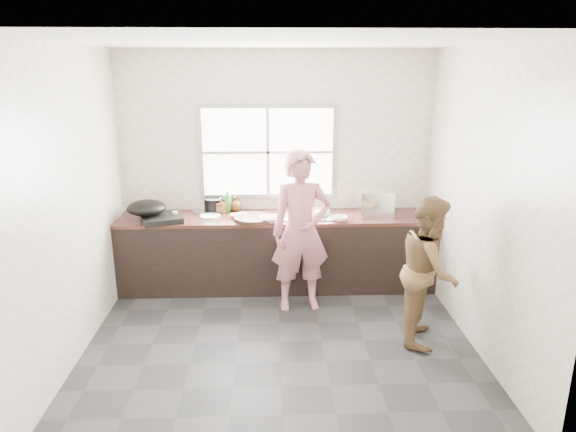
{
  "coord_description": "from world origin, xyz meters",
  "views": [
    {
      "loc": [
        -0.08,
        -4.33,
        2.52
      ],
      "look_at": [
        0.1,
        0.65,
        1.05
      ],
      "focal_mm": 32.0,
      "sensor_mm": 36.0,
      "label": 1
    }
  ],
  "objects_px": {
    "cutting_board": "(253,218)",
    "bottle_brown_tall": "(221,206)",
    "wok": "(147,208)",
    "dish_rack": "(375,203)",
    "plate_food": "(210,216)",
    "pot_lid_right": "(203,211)",
    "burner": "(162,218)",
    "bottle_brown_short": "(236,204)",
    "glass_jar": "(175,215)",
    "woman": "(301,237)",
    "bowl_crabs": "(319,214)",
    "pot_lid_left": "(157,222)",
    "black_pot": "(214,205)",
    "person_side": "(429,270)",
    "bowl_held": "(340,218)",
    "bowl_mince": "(271,219)",
    "bottle_green": "(227,200)"
  },
  "relations": [
    {
      "from": "bowl_mince",
      "to": "wok",
      "type": "distance_m",
      "value": 1.39
    },
    {
      "from": "bowl_mince",
      "to": "glass_jar",
      "type": "height_order",
      "value": "glass_jar"
    },
    {
      "from": "pot_lid_left",
      "to": "pot_lid_right",
      "type": "xyz_separation_m",
      "value": [
        0.45,
        0.43,
        -0.0
      ]
    },
    {
      "from": "bottle_brown_short",
      "to": "glass_jar",
      "type": "xyz_separation_m",
      "value": [
        -0.66,
        -0.3,
        -0.04
      ]
    },
    {
      "from": "cutting_board",
      "to": "bottle_green",
      "type": "bearing_deg",
      "value": 129.34
    },
    {
      "from": "bottle_brown_short",
      "to": "dish_rack",
      "type": "distance_m",
      "value": 1.62
    },
    {
      "from": "glass_jar",
      "to": "bowl_mince",
      "type": "bearing_deg",
      "value": -7.34
    },
    {
      "from": "woman",
      "to": "plate_food",
      "type": "height_order",
      "value": "woman"
    },
    {
      "from": "bottle_brown_tall",
      "to": "wok",
      "type": "distance_m",
      "value": 0.84
    },
    {
      "from": "wok",
      "to": "bottle_brown_short",
      "type": "bearing_deg",
      "value": 18.6
    },
    {
      "from": "black_pot",
      "to": "pot_lid_right",
      "type": "relative_size",
      "value": 0.91
    },
    {
      "from": "glass_jar",
      "to": "bottle_brown_short",
      "type": "bearing_deg",
      "value": 24.53
    },
    {
      "from": "plate_food",
      "to": "black_pot",
      "type": "bearing_deg",
      "value": 84.53
    },
    {
      "from": "pot_lid_left",
      "to": "bowl_mince",
      "type": "bearing_deg",
      "value": -0.63
    },
    {
      "from": "bottle_green",
      "to": "cutting_board",
      "type": "bearing_deg",
      "value": -50.66
    },
    {
      "from": "person_side",
      "to": "dish_rack",
      "type": "height_order",
      "value": "person_side"
    },
    {
      "from": "black_pot",
      "to": "bowl_crabs",
      "type": "bearing_deg",
      "value": -11.18
    },
    {
      "from": "pot_lid_right",
      "to": "burner",
      "type": "bearing_deg",
      "value": -137.74
    },
    {
      "from": "glass_jar",
      "to": "pot_lid_right",
      "type": "height_order",
      "value": "glass_jar"
    },
    {
      "from": "bowl_mince",
      "to": "bowl_crabs",
      "type": "distance_m",
      "value": 0.59
    },
    {
      "from": "bowl_crabs",
      "to": "pot_lid_left",
      "type": "bearing_deg",
      "value": -174.17
    },
    {
      "from": "cutting_board",
      "to": "glass_jar",
      "type": "relative_size",
      "value": 4.95
    },
    {
      "from": "plate_food",
      "to": "wok",
      "type": "height_order",
      "value": "wok"
    },
    {
      "from": "cutting_board",
      "to": "bowl_held",
      "type": "xyz_separation_m",
      "value": [
        0.96,
        -0.06,
        0.01
      ]
    },
    {
      "from": "bottle_brown_short",
      "to": "pot_lid_left",
      "type": "distance_m",
      "value": 0.95
    },
    {
      "from": "cutting_board",
      "to": "black_pot",
      "type": "xyz_separation_m",
      "value": [
        -0.48,
        0.38,
        0.06
      ]
    },
    {
      "from": "bowl_crabs",
      "to": "pot_lid_left",
      "type": "distance_m",
      "value": 1.81
    },
    {
      "from": "woman",
      "to": "plate_food",
      "type": "xyz_separation_m",
      "value": [
        -1.0,
        0.55,
        0.07
      ]
    },
    {
      "from": "dish_rack",
      "to": "bottle_green",
      "type": "bearing_deg",
      "value": 167.39
    },
    {
      "from": "dish_rack",
      "to": "cutting_board",
      "type": "bearing_deg",
      "value": -178.46
    },
    {
      "from": "wok",
      "to": "plate_food",
      "type": "bearing_deg",
      "value": 7.93
    },
    {
      "from": "glass_jar",
      "to": "dish_rack",
      "type": "bearing_deg",
      "value": 2.19
    },
    {
      "from": "burner",
      "to": "person_side",
      "type": "bearing_deg",
      "value": -22.87
    },
    {
      "from": "dish_rack",
      "to": "plate_food",
      "type": "bearing_deg",
      "value": 175.05
    },
    {
      "from": "plate_food",
      "to": "cutting_board",
      "type": "bearing_deg",
      "value": -17.15
    },
    {
      "from": "bowl_held",
      "to": "burner",
      "type": "xyz_separation_m",
      "value": [
        -1.97,
        0.07,
        -0.0
      ]
    },
    {
      "from": "glass_jar",
      "to": "wok",
      "type": "relative_size",
      "value": 0.2
    },
    {
      "from": "cutting_board",
      "to": "bottle_brown_short",
      "type": "xyz_separation_m",
      "value": [
        -0.22,
        0.38,
        0.06
      ]
    },
    {
      "from": "bowl_mince",
      "to": "bowl_held",
      "type": "height_order",
      "value": "bowl_held"
    },
    {
      "from": "cutting_board",
      "to": "bottle_brown_short",
      "type": "bearing_deg",
      "value": 119.48
    },
    {
      "from": "black_pot",
      "to": "plate_food",
      "type": "relative_size",
      "value": 0.94
    },
    {
      "from": "wok",
      "to": "dish_rack",
      "type": "relative_size",
      "value": 1.12
    },
    {
      "from": "burner",
      "to": "pot_lid_left",
      "type": "height_order",
      "value": "burner"
    },
    {
      "from": "person_side",
      "to": "bowl_held",
      "type": "xyz_separation_m",
      "value": [
        -0.7,
        1.06,
        0.19
      ]
    },
    {
      "from": "cutting_board",
      "to": "bottle_brown_tall",
      "type": "height_order",
      "value": "bottle_brown_tall"
    },
    {
      "from": "woman",
      "to": "bowl_crabs",
      "type": "height_order",
      "value": "woman"
    },
    {
      "from": "woman",
      "to": "bowl_crabs",
      "type": "relative_size",
      "value": 8.71
    },
    {
      "from": "woman",
      "to": "black_pot",
      "type": "xyz_separation_m",
      "value": [
        -0.98,
        0.78,
        0.14
      ]
    },
    {
      "from": "bottle_brown_tall",
      "to": "glass_jar",
      "type": "distance_m",
      "value": 0.54
    },
    {
      "from": "person_side",
      "to": "bottle_brown_short",
      "type": "relative_size",
      "value": 8.6
    }
  ]
}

